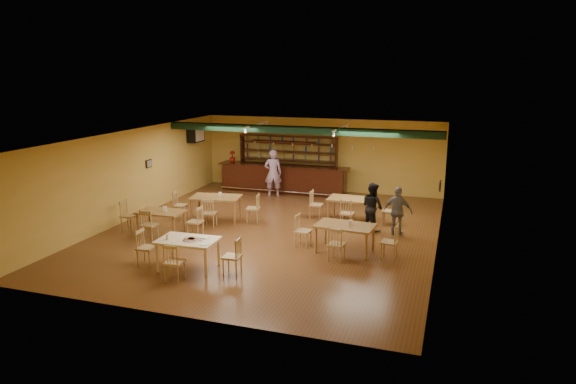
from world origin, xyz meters
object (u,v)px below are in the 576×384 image
(dining_table_c, at_px, (161,222))
(near_table, at_px, (188,254))
(patron_bar, at_px, (273,173))
(dining_table_a, at_px, (216,208))
(dining_table_b, at_px, (352,210))
(bar_counter, at_px, (283,179))
(patron_right_a, at_px, (372,207))
(dining_table_d, at_px, (345,238))

(dining_table_c, distance_m, near_table, 3.30)
(near_table, bearing_deg, patron_bar, 91.94)
(dining_table_a, distance_m, patron_bar, 3.84)
(dining_table_b, distance_m, patron_bar, 4.44)
(bar_counter, distance_m, patron_right_a, 5.94)
(dining_table_b, bearing_deg, patron_bar, 147.44)
(dining_table_a, relative_size, dining_table_c, 1.16)
(near_table, bearing_deg, bar_counter, 90.60)
(patron_bar, height_order, patron_right_a, patron_bar)
(bar_counter, xyz_separation_m, patron_bar, (-0.15, -0.83, 0.38))
(dining_table_a, height_order, patron_right_a, patron_right_a)
(near_table, xyz_separation_m, patron_bar, (-0.59, 7.96, 0.55))
(dining_table_c, height_order, near_table, near_table)
(dining_table_b, relative_size, near_table, 1.06)
(bar_counter, xyz_separation_m, dining_table_a, (-0.83, -4.56, -0.16))
(patron_bar, bearing_deg, bar_counter, -119.11)
(dining_table_c, bearing_deg, patron_right_a, 19.41)
(dining_table_d, bearing_deg, bar_counter, 127.10)
(near_table, bearing_deg, patron_right_a, 48.27)
(dining_table_a, bearing_deg, near_table, -82.65)
(bar_counter, height_order, dining_table_a, bar_counter)
(bar_counter, distance_m, dining_table_c, 6.64)
(dining_table_b, bearing_deg, near_table, -117.95)
(patron_right_a, bearing_deg, dining_table_a, 43.86)
(dining_table_c, xyz_separation_m, dining_table_d, (5.75, 0.07, 0.04))
(bar_counter, xyz_separation_m, patron_right_a, (4.32, -4.08, 0.20))
(dining_table_b, distance_m, dining_table_c, 6.18)
(bar_counter, bearing_deg, near_table, -87.11)
(dining_table_d, distance_m, patron_bar, 6.86)
(dining_table_b, bearing_deg, dining_table_a, -162.29)
(dining_table_a, bearing_deg, patron_right_a, -3.99)
(dining_table_b, xyz_separation_m, near_table, (-3.08, -5.51, 0.00))
(dining_table_a, distance_m, dining_table_b, 4.54)
(dining_table_c, height_order, dining_table_d, dining_table_d)
(patron_bar, relative_size, patron_right_a, 1.24)
(dining_table_c, xyz_separation_m, patron_right_a, (6.14, 2.31, 0.41))
(dining_table_a, xyz_separation_m, dining_table_c, (-0.99, -1.82, -0.05))
(dining_table_c, relative_size, patron_bar, 0.74)
(dining_table_c, relative_size, dining_table_d, 0.89)
(near_table, bearing_deg, dining_table_a, 104.47)
(dining_table_b, bearing_deg, patron_right_a, -43.79)
(dining_table_a, distance_m, patron_right_a, 5.18)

